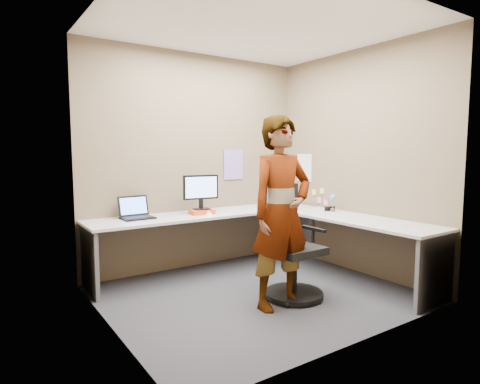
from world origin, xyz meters
TOP-DOWN VIEW (x-y plane):
  - ground at (0.00, 0.00)m, footprint 3.00×3.00m
  - wall_back at (0.00, 1.30)m, footprint 3.00×0.00m
  - wall_right at (1.50, 0.00)m, footprint 0.00×2.70m
  - wall_left at (-1.50, 0.00)m, footprint 0.00×2.70m
  - ceiling at (0.00, 0.00)m, footprint 3.00×3.00m
  - desk at (0.44, 0.39)m, footprint 2.98×2.58m
  - paper_ream at (-0.14, 0.94)m, footprint 0.30×0.24m
  - monitor at (-0.14, 0.95)m, footprint 0.44×0.15m
  - laptop at (-0.89, 1.09)m, footprint 0.36×0.30m
  - trackball_mouse at (-0.11, 0.93)m, footprint 0.12×0.08m
  - origami at (-0.12, 0.78)m, footprint 0.10×0.10m
  - stapler at (1.34, 0.26)m, footprint 0.15×0.04m
  - flower at (1.32, 0.20)m, footprint 0.07×0.07m
  - calendar_purple at (0.55, 1.29)m, footprint 0.30×0.01m
  - calendar_white at (1.49, 0.90)m, footprint 0.01×0.28m
  - sticky_note_a at (1.49, 0.55)m, footprint 0.01×0.07m
  - sticky_note_b at (1.49, 0.60)m, footprint 0.01×0.07m
  - sticky_note_c at (1.49, 0.48)m, footprint 0.01×0.07m
  - sticky_note_d at (1.49, 0.70)m, footprint 0.01×0.07m
  - office_chair at (0.24, -0.23)m, footprint 0.60×0.60m
  - person at (-0.01, -0.40)m, footprint 0.67×0.45m

SIDE VIEW (x-z plane):
  - ground at x=0.00m, z-range 0.00..0.00m
  - office_chair at x=0.24m, z-range -0.10..1.02m
  - desk at x=0.44m, z-range 0.22..0.95m
  - trackball_mouse at x=-0.11m, z-range 0.72..0.79m
  - paper_ream at x=-0.14m, z-range 0.73..0.78m
  - stapler at x=1.34m, z-range 0.73..0.78m
  - origami at x=-0.12m, z-range 0.73..0.79m
  - laptop at x=-0.89m, z-range 0.67..0.92m
  - sticky_note_c at x=1.49m, z-range 0.76..0.84m
  - sticky_note_b at x=1.49m, z-range 0.78..0.86m
  - flower at x=1.32m, z-range 0.77..0.98m
  - person at x=-0.01m, z-range 0.00..1.82m
  - sticky_note_d at x=1.49m, z-range 0.88..0.96m
  - sticky_note_a at x=1.49m, z-range 0.91..0.99m
  - monitor at x=-0.14m, z-range 0.82..1.24m
  - calendar_white at x=1.49m, z-range 1.06..1.44m
  - calendar_purple at x=0.55m, z-range 1.10..1.50m
  - wall_back at x=0.00m, z-range -0.15..2.85m
  - wall_right at x=1.50m, z-range 0.00..2.70m
  - wall_left at x=-1.50m, z-range 0.00..2.70m
  - ceiling at x=0.00m, z-range 2.70..2.70m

